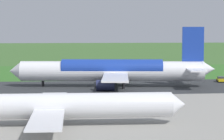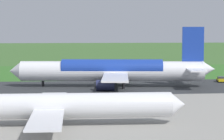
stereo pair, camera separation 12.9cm
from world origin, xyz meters
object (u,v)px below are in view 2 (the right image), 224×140
object	(u,v)px
airliner_main	(113,71)
traffic_cone_orange	(72,75)
service_car_followme	(221,79)
no_stopping_sign	(81,70)
airliner_parked_mid	(53,105)

from	to	relation	value
airliner_main	traffic_cone_orange	distance (m)	32.75
service_car_followme	traffic_cone_orange	distance (m)	48.06
airliner_main	service_car_followme	distance (m)	33.18
service_car_followme	no_stopping_sign	bearing A→B (deg)	-34.23
airliner_parked_mid	no_stopping_sign	size ratio (longest dim) A/B	17.09
service_car_followme	no_stopping_sign	size ratio (longest dim) A/B	1.84
service_car_followme	traffic_cone_orange	size ratio (longest dim) A/B	8.10
airliner_parked_mid	traffic_cone_orange	size ratio (longest dim) A/B	75.21
airliner_main	airliner_parked_mid	world-z (taller)	airliner_main
traffic_cone_orange	service_car_followme	bearing A→B (deg)	151.98
airliner_main	no_stopping_sign	xyz separation A→B (m)	(7.23, -34.86, -2.91)
airliner_main	no_stopping_sign	bearing A→B (deg)	-78.28
airliner_main	service_car_followme	bearing A→B (deg)	-165.63
airliner_parked_mid	airliner_main	bearing A→B (deg)	-106.89
traffic_cone_orange	no_stopping_sign	bearing A→B (deg)	-128.24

